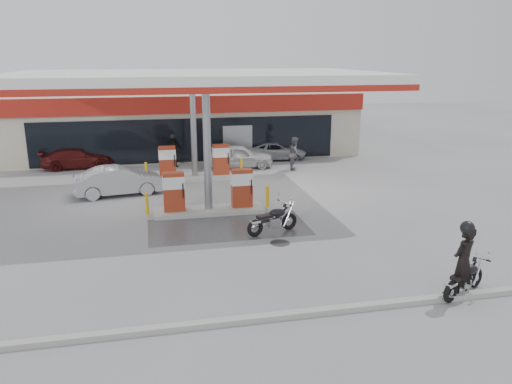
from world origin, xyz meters
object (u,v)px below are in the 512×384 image
main_motorcycle (464,279)px  hatchback_silver (119,181)px  pump_island_near (208,196)px  sedan_white (239,156)px  attendant (295,153)px  parked_motorcycle (273,220)px  parked_car_left (77,158)px  biker_walking (173,151)px  pump_island_far (195,166)px  parked_car_right (275,151)px  biker_main (463,262)px

main_motorcycle → hatchback_silver: hatchback_silver is taller
pump_island_near → sedan_white: size_ratio=1.31×
pump_island_near → main_motorcycle: bearing=-56.0°
attendant → parked_motorcycle: bearing=174.8°
main_motorcycle → parked_car_left: parked_car_left is taller
parked_motorcycle → sedan_white: bearing=67.9°
attendant → hatchback_silver: size_ratio=0.45×
pump_island_near → biker_walking: (-0.95, 9.17, 0.21)m
pump_island_near → hatchback_silver: pump_island_near is taller
pump_island_far → main_motorcycle: pump_island_far is taller
attendant → parked_car_right: 3.05m
main_motorcycle → pump_island_near: bearing=95.8°
main_motorcycle → biker_walking: 19.22m
pump_island_far → biker_main: bearing=-68.9°
biker_walking → parked_car_right: bearing=1.4°
biker_main → biker_walking: bearing=-94.4°
pump_island_far → biker_walking: (-0.95, 3.17, 0.21)m
pump_island_near → main_motorcycle: size_ratio=2.88×
main_motorcycle → biker_walking: (-6.87, 17.95, 0.48)m
main_motorcycle → attendant: size_ratio=0.96×
attendant → biker_walking: size_ratio=1.01×
biker_main → attendant: 15.87m
main_motorcycle → hatchback_silver: bearing=99.8°
pump_island_near → parked_car_left: size_ratio=1.28×
pump_island_far → attendant: (5.77, 1.00, 0.22)m
parked_motorcycle → biker_main: bearing=-76.2°
pump_island_far → parked_car_left: (-6.38, 4.00, -0.13)m
pump_island_far → biker_walking: bearing=106.6°
parked_motorcycle → parked_car_left: parked_car_left is taller
pump_island_near → main_motorcycle: 10.59m
parked_motorcycle → parked_car_right: (3.35, 12.93, 0.06)m
hatchback_silver → main_motorcycle: bearing=-151.0°
main_motorcycle → parked_car_right: parked_car_right is taller
pump_island_near → pump_island_far: same height
sedan_white → parked_car_right: 3.17m
main_motorcycle → sedan_white: bearing=72.3°
pump_island_far → hatchback_silver: 4.45m
pump_island_far → biker_main: (5.75, -14.87, 0.30)m
main_motorcycle → parked_car_right: (-0.55, 18.78, 0.10)m
parked_motorcycle → attendant: 10.63m
main_motorcycle → biker_main: (-0.17, -0.09, 0.56)m
parked_motorcycle → sedan_white: (0.74, 11.13, 0.18)m
parked_car_left → biker_walking: (5.44, -0.83, 0.34)m
sedan_white → parked_car_left: sedan_white is taller
parked_car_right → biker_walking: bearing=100.2°
biker_main → sedan_white: 17.33m
parked_motorcycle → sedan_white: size_ratio=0.53×
hatchback_silver → biker_main: bearing=-151.7°
parked_car_right → pump_island_near: bearing=154.5°
pump_island_far → sedan_white: (2.76, 2.20, -0.04)m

